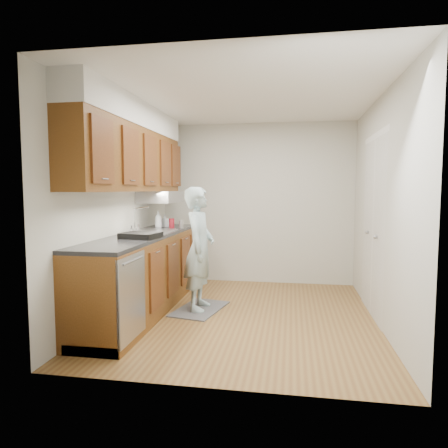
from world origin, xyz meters
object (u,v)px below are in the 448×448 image
Objects in this scene: soap_bottle_a at (158,220)px; dish_rack at (141,235)px; person at (199,240)px; steel_can at (181,224)px; soda_can at (172,223)px; soap_bottle_b at (165,221)px.

soap_bottle_a is 0.62× the size of dish_rack.
person is at bearing 54.90° from dish_rack.
soda_can is at bearing -156.45° from steel_can.
steel_can is (-0.41, 0.66, 0.14)m from person.
soda_can is 1.25× the size of steel_can.
person is at bearing -48.57° from soap_bottle_b.
soap_bottle_a is 0.32m from steel_can.
dish_rack is (-0.54, -0.54, 0.11)m from person.
soap_bottle_a is at bearing 108.48° from dish_rack.
steel_can is at bearing 93.81° from dish_rack.
dish_rack is at bearing -81.33° from soap_bottle_a.
soap_bottle_a is at bearing -156.66° from steel_can.
person reaches higher than dish_rack.
soap_bottle_a is 1.78× the size of soda_can.
soap_bottle_a is at bearing 52.50° from person.
dish_rack is (0.16, -1.07, -0.09)m from soap_bottle_a.
soap_bottle_a is 2.22× the size of steel_can.
soap_bottle_b is (0.01, 0.24, -0.03)m from soap_bottle_a.
dish_rack is at bearing -83.46° from soap_bottle_b.
person is 12.47× the size of soda_can.
steel_can is (0.12, 0.05, -0.01)m from soda_can.
soda_can is 0.13m from steel_can.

